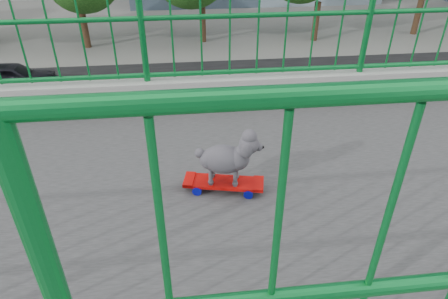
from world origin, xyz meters
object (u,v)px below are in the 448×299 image
Objects in this scene: car_4 at (13,77)px; skateboard at (224,183)px; poodle at (227,157)px; car_0 at (325,225)px; car_3 at (95,97)px; car_5 at (86,247)px; car_1 at (241,169)px.

skateboard is at bearing -154.00° from car_4.
car_0 is at bearing 161.16° from poodle.
skateboard is 0.10× the size of car_3.
car_3 is 1.24× the size of car_5.
car_0 is 6.68m from car_5.
car_5 is at bearing -55.87° from car_1.
skateboard reaches higher than car_1.
poodle is 0.09× the size of car_0.
skateboard is 9.30m from car_0.
poodle reaches higher than car_0.
car_3 is 1.25× the size of car_4.
poodle is at bearing -10.00° from car_1.
skateboard reaches higher than car_5.
car_0 is 12.45m from car_3.
car_0 is 1.08× the size of car_5.
car_4 is (-12.80, -12.70, -0.07)m from car_0.
poodle is at bearing -164.24° from car_3.
poodle is 0.11× the size of car_1.
car_4 is at bearing -141.60° from poodle.
car_0 is at bearing 90.00° from car_5.
poodle is 0.10× the size of car_4.
skateboard is 0.22m from poodle.
car_0 is 3.76m from car_1.
car_5 is (12.80, 6.02, -0.02)m from car_4.
car_4 is 1.00× the size of car_5.
car_3 is at bearing -140.43° from car_0.
car_3 is (-15.48, -4.35, -6.27)m from skateboard.
car_3 reaches higher than car_1.
car_3 is at bearing -172.57° from car_5.
car_1 is at bearing -177.65° from poodle.
car_4 reaches higher than car_5.
poodle is 0.10× the size of car_5.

